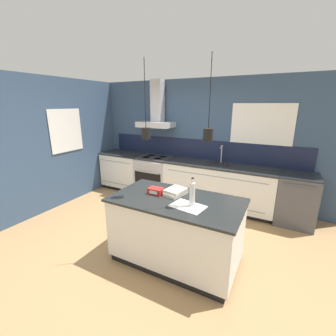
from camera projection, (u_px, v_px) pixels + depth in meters
The scene contains 12 objects.
ground_plane at pixel (151, 240), 3.56m from camera, with size 16.00×16.00×0.00m, color #A87F51.
wall_back at pixel (196, 139), 4.91m from camera, with size 5.60×2.39×2.60m.
wall_left at pixel (72, 141), 4.88m from camera, with size 0.08×3.80×2.60m.
counter_run_left at pixel (124, 170), 5.70m from camera, with size 1.05×0.64×0.91m.
counter_run_sink at pixel (217, 186), 4.62m from camera, with size 2.24×0.64×1.28m.
oven_range at pixel (155, 176), 5.29m from camera, with size 0.78×0.66×0.91m.
dishwasher at pixel (296, 199), 3.98m from camera, with size 0.63×0.65×0.91m.
kitchen_island at pixel (176, 230), 3.01m from camera, with size 1.69×0.92×0.91m.
bottle_on_island at pixel (192, 194), 2.64m from camera, with size 0.07×0.07×0.36m.
book_stack at pixel (176, 192), 3.01m from camera, with size 0.27×0.34×0.08m.
red_supply_box at pixel (156, 191), 3.04m from camera, with size 0.20×0.14×0.08m.
paper_pile at pixel (188, 206), 2.67m from camera, with size 0.43×0.33×0.01m.
Camera 1 is at (1.69, -2.62, 2.09)m, focal length 24.00 mm.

